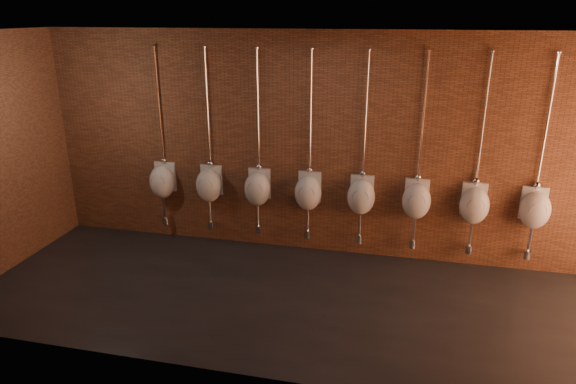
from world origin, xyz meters
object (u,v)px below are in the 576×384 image
(urinal_4, at_px, (361,196))
(urinal_5, at_px, (416,200))
(urinal_3, at_px, (308,192))
(urinal_6, at_px, (474,204))
(urinal_2, at_px, (258,188))
(urinal_0, at_px, (162,181))
(urinal_7, at_px, (535,209))
(urinal_1, at_px, (209,184))

(urinal_4, height_order, urinal_5, same)
(urinal_3, distance_m, urinal_6, 2.28)
(urinal_5, xyz_separation_m, urinal_6, (0.76, 0.00, 0.00))
(urinal_2, xyz_separation_m, urinal_5, (2.28, 0.00, 0.00))
(urinal_0, xyz_separation_m, urinal_7, (5.32, 0.00, 0.00))
(urinal_7, bearing_deg, urinal_0, 180.00)
(urinal_1, bearing_deg, urinal_4, 0.00)
(urinal_0, xyz_separation_m, urinal_6, (4.56, 0.00, 0.00))
(urinal_3, distance_m, urinal_7, 3.04)
(urinal_3, distance_m, urinal_4, 0.76)
(urinal_0, distance_m, urinal_5, 3.80)
(urinal_2, height_order, urinal_3, same)
(urinal_1, bearing_deg, urinal_5, 0.00)
(urinal_1, relative_size, urinal_3, 1.00)
(urinal_1, xyz_separation_m, urinal_7, (4.56, 0.00, 0.00))
(urinal_0, bearing_deg, urinal_1, 0.00)
(urinal_1, distance_m, urinal_5, 3.04)
(urinal_1, height_order, urinal_4, same)
(urinal_7, bearing_deg, urinal_3, 180.00)
(urinal_5, distance_m, urinal_7, 1.52)
(urinal_6, bearing_deg, urinal_5, 180.00)
(urinal_3, relative_size, urinal_4, 1.00)
(urinal_0, height_order, urinal_7, same)
(urinal_0, relative_size, urinal_6, 1.00)
(urinal_0, relative_size, urinal_3, 1.00)
(urinal_0, height_order, urinal_3, same)
(urinal_0, bearing_deg, urinal_7, 0.00)
(urinal_4, relative_size, urinal_7, 1.00)
(urinal_0, distance_m, urinal_6, 4.56)
(urinal_6, bearing_deg, urinal_7, 0.00)
(urinal_4, bearing_deg, urinal_5, 0.00)
(urinal_7, bearing_deg, urinal_4, 180.00)
(urinal_1, xyz_separation_m, urinal_2, (0.76, 0.00, 0.00))
(urinal_1, bearing_deg, urinal_2, 0.00)
(urinal_5, bearing_deg, urinal_0, 180.00)
(urinal_2, bearing_deg, urinal_6, 0.00)
(urinal_0, bearing_deg, urinal_4, 0.00)
(urinal_4, relative_size, urinal_6, 1.00)
(urinal_2, distance_m, urinal_3, 0.76)
(urinal_1, relative_size, urinal_2, 1.00)
(urinal_2, bearing_deg, urinal_4, 0.00)
(urinal_5, xyz_separation_m, urinal_7, (1.52, 0.00, 0.00))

